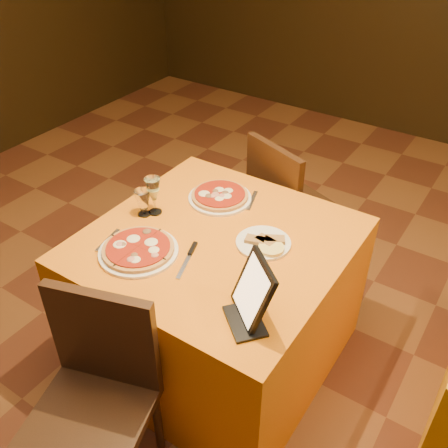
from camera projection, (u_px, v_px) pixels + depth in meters
The scene contains 13 objects.
floor at pixel (201, 409), 2.37m from camera, with size 6.00×7.00×0.01m, color #5E2D19.
main_table at pixel (218, 299), 2.43m from camera, with size 1.10×1.10×0.75m, color orange.
chair_main_near at pixel (88, 419), 1.81m from camera, with size 0.48×0.48×0.91m, color black, non-canonical shape.
chair_main_far at pixel (296, 208), 2.93m from camera, with size 0.43×0.43×0.91m, color #311E10, non-canonical shape.
pizza_near at pixel (138, 250), 2.12m from camera, with size 0.34×0.34×0.03m.
pizza_far at pixel (220, 197), 2.46m from camera, with size 0.31×0.31×0.03m.
cutlet_dish at pixel (263, 242), 2.17m from camera, with size 0.24×0.24×0.03m.
wine_glass at pixel (154, 196), 2.31m from camera, with size 0.09×0.09×0.19m, color #D3D87B, non-canonical shape.
water_glass at pixel (143, 203), 2.32m from camera, with size 0.07×0.07×0.13m, color silver, non-canonical shape.
tablet at pixel (253, 290), 1.77m from camera, with size 0.21×0.02×0.24m, color black.
knife at pixel (186, 262), 2.07m from camera, with size 0.22×0.02×0.01m, color silver.
fork_near at pixel (108, 240), 2.19m from camera, with size 0.17×0.02×0.01m, color #AFB0B6.
fork_far at pixel (252, 201), 2.45m from camera, with size 0.18×0.02×0.01m, color silver.
Camera 1 is at (0.87, -1.11, 2.09)m, focal length 40.00 mm.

